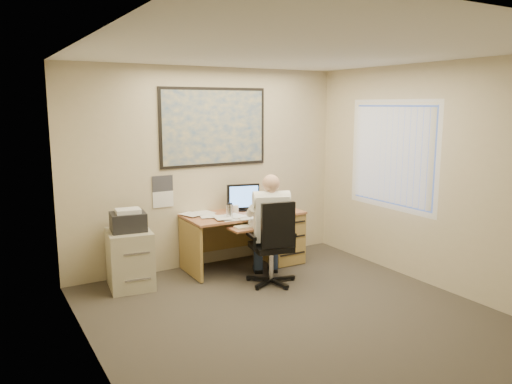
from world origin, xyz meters
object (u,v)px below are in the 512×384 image
filing_cabinet (130,254)px  person (270,229)px  office_chair (274,260)px  desk (263,232)px

filing_cabinet → person: (1.56, -0.72, 0.26)m
office_chair → person: person is taller
office_chair → person: bearing=108.3°
person → desk: bearing=86.5°
desk → filing_cabinet: desk is taller
filing_cabinet → office_chair: bearing=-20.4°
desk → person: (-0.35, -0.74, 0.24)m
filing_cabinet → person: bearing=-18.2°
filing_cabinet → office_chair: 1.76m
office_chair → person: 0.38m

